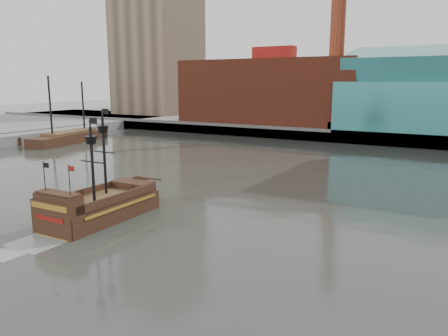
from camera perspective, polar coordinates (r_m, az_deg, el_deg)
The scene contains 7 objects.
ground at distance 33.39m, azimuth -9.00°, elevation -9.91°, with size 400.00×400.00×0.00m, color #2C2F2A.
promenade_far at distance 118.29m, azimuth 20.19°, elevation 5.17°, with size 220.00×60.00×2.00m, color slate.
seawall at distance 89.48m, azimuth 16.91°, elevation 3.85°, with size 220.00×1.00×2.60m, color #4C4C49.
pier at distance 95.38m, azimuth -25.19°, elevation 3.52°, with size 6.00×40.00×2.00m, color slate.
skyline at distance 110.38m, azimuth 23.11°, elevation 16.87°, with size 149.00×45.00×62.00m.
pirate_ship at distance 40.10m, azimuth -15.88°, elevation -5.18°, with size 4.54×13.86×10.34m.
docked_vessel at distance 93.28m, azimuth -19.51°, elevation 3.71°, with size 8.53×20.58×13.66m.
Camera 1 is at (19.78, -24.11, 11.92)m, focal length 35.00 mm.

